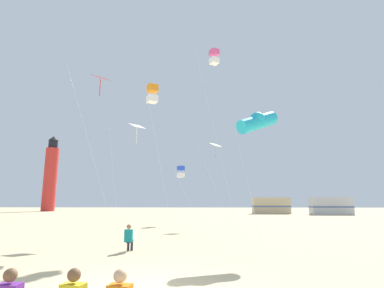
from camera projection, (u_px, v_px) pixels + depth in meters
kite_flyer_standing at (129, 237)px, 13.25m from camera, size 0.34×0.51×1.16m
kite_diamond_scarlet at (100, 83)px, 18.55m from camera, size 3.13×2.44×9.87m
kite_diamond_lime at (215, 148)px, 28.15m from camera, size 3.10×2.43×7.51m
kite_box_blue at (181, 172)px, 30.75m from camera, size 2.61×2.43×5.68m
kite_diamond_white at (136, 130)px, 20.08m from camera, size 2.59×2.59×7.27m
kite_box_rainbow at (214, 57)px, 23.16m from camera, size 2.76×1.83×13.57m
kite_box_orange at (152, 94)px, 19.15m from camera, size 1.88×1.88×9.39m
kite_tube_cyan at (257, 122)px, 15.17m from camera, size 2.41×2.22×6.76m
lighthouse_distant at (50, 175)px, 67.88m from camera, size 2.80×2.80×16.80m
rv_van_tan at (271, 206)px, 53.58m from camera, size 6.49×2.49×2.80m
rv_van_silver at (331, 206)px, 49.40m from camera, size 6.45×2.35×2.80m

